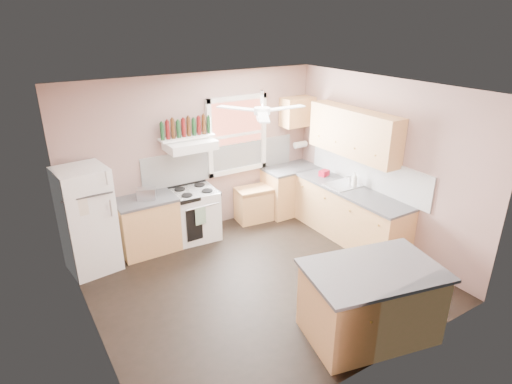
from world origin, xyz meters
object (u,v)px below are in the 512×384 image
refrigerator (87,220)px  toaster (146,194)px  cart (254,204)px  stove (195,214)px  island (370,303)px

refrigerator → toaster: (0.91, 0.05, 0.20)m
refrigerator → toaster: 0.93m
refrigerator → cart: bearing=-4.4°
toaster → stove: size_ratio=0.33×
stove → island: (0.72, -3.30, 0.00)m
refrigerator → toaster: size_ratio=5.67×
toaster → stove: bearing=24.1°
refrigerator → island: 4.05m
stove → toaster: bearing=-172.8°
refrigerator → island: refrigerator is taller
cart → island: (-0.47, -3.34, 0.11)m
toaster → island: toaster is taller
stove → island: bearing=-72.8°
refrigerator → island: size_ratio=1.10×
refrigerator → island: (2.43, -3.22, -0.36)m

